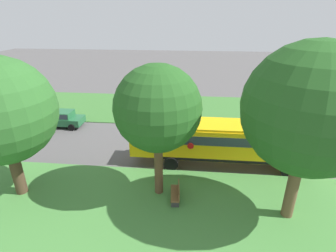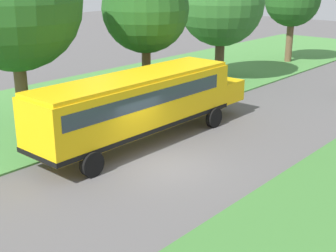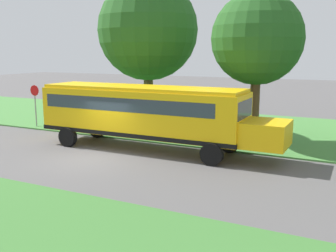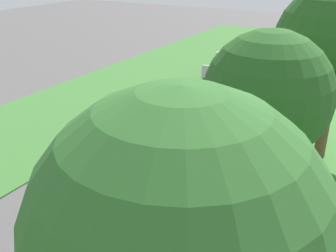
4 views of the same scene
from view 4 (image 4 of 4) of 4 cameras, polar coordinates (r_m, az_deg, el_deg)
name	(u,v)px [view 4 (image 4 of 4)]	position (r m, az deg, el deg)	size (l,w,h in m)	color
ground_plane	(182,136)	(24.15, 2.09, -1.42)	(120.00, 120.00, 0.00)	#565454
grass_far_side	(72,109)	(29.07, -13.81, 2.39)	(10.00, 80.00, 0.07)	#3D7533
school_bus	(214,123)	(21.19, 6.66, 0.44)	(2.84, 12.42, 3.16)	yellow
pickup_truck	(226,64)	(36.55, 8.38, 8.84)	(2.28, 5.40, 2.10)	#B7B7BC
oak_tree_roadside_mid	(264,95)	(14.75, 13.72, 4.36)	(4.78, 4.78, 7.90)	brown
oak_tree_far_end	(172,239)	(7.62, 0.56, -16.06)	(5.85, 5.85, 8.30)	#4C3826
stop_sign	(293,86)	(29.15, 17.66, 5.56)	(0.08, 0.68, 2.74)	gray
park_bench	(276,200)	(17.89, 15.34, -10.28)	(1.63, 0.62, 0.92)	brown
trash_bin	(311,116)	(27.56, 20.09, 1.36)	(0.56, 0.56, 0.90)	#2D4C33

